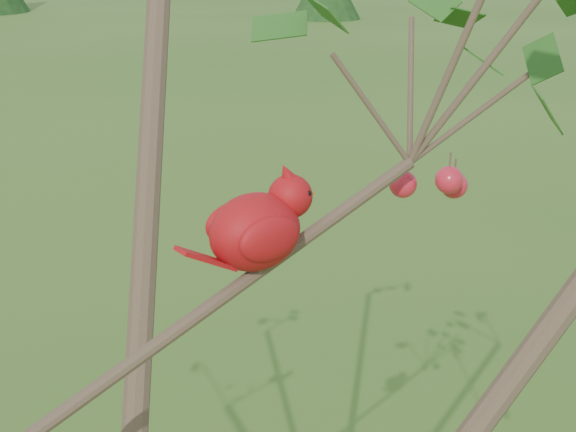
% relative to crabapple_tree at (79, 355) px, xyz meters
% --- Properties ---
extents(crabapple_tree, '(2.35, 2.05, 2.95)m').
position_rel_crabapple_tree_xyz_m(crabapple_tree, '(0.00, 0.00, 0.00)').
color(crabapple_tree, '#433124').
rests_on(crabapple_tree, ground).
extents(cardinal, '(0.20, 0.10, 0.14)m').
position_rel_crabapple_tree_xyz_m(cardinal, '(0.28, 0.10, 0.04)').
color(cardinal, '#AB0E14').
rests_on(cardinal, ground).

